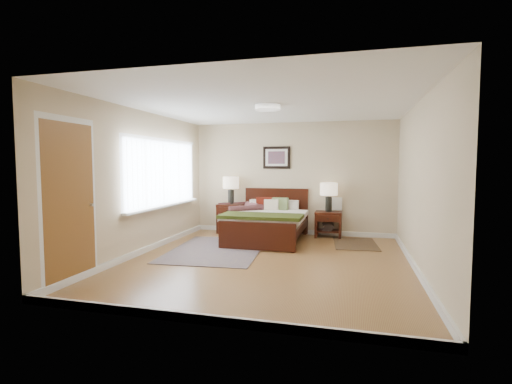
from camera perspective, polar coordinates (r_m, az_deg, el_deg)
floor at (r=6.11m, az=1.75°, el=-10.57°), size 5.00×5.00×0.00m
back_wall at (r=8.37m, az=5.56°, el=2.08°), size 4.50×0.04×2.50m
front_wall at (r=3.53m, az=-7.22°, el=-0.83°), size 4.50×0.04×2.50m
left_wall at (r=6.78m, az=-17.12°, el=1.42°), size 0.04×5.00×2.50m
right_wall at (r=5.85m, az=23.83°, el=0.83°), size 0.04×5.00×2.50m
ceiling at (r=5.98m, az=1.81°, el=13.27°), size 4.50×5.00×0.02m
window at (r=7.35m, az=-13.92°, el=2.67°), size 0.11×2.72×1.32m
door at (r=5.37m, az=-26.73°, el=-1.44°), size 0.06×1.00×2.18m
ceil_fixture at (r=5.98m, az=1.81°, el=12.94°), size 0.44×0.44×0.08m
bed at (r=7.61m, az=1.82°, el=-4.04°), size 1.56×1.87×1.01m
wall_art at (r=8.40m, az=3.18°, el=5.31°), size 0.62×0.05×0.50m
nightstand_left at (r=8.51m, az=-3.91°, el=-2.67°), size 0.56×0.50×0.67m
nightstand_right at (r=8.12m, az=11.07°, el=-4.47°), size 0.56×0.42×0.55m
lamp_left at (r=8.48m, az=-3.88°, el=1.12°), size 0.37×0.37×0.61m
lamp_right at (r=8.07m, az=11.14°, el=0.10°), size 0.37×0.37×0.61m
armchair at (r=8.21m, az=-2.49°, el=-4.16°), size 1.11×1.10×0.73m
rug_persian at (r=6.89m, az=-6.08°, el=-8.83°), size 1.77×2.37×0.01m
rug_navy at (r=7.63m, az=15.02°, el=-7.67°), size 0.91×1.28×0.01m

